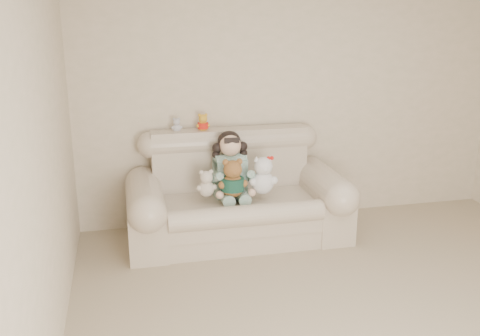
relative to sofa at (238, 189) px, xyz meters
The scene contains 9 objects.
wall_back 1.18m from the sofa, 34.86° to the left, with size 4.50×4.50×0.00m, color beige.
wall_left 2.63m from the sofa, 127.40° to the right, with size 5.00×5.00×0.00m, color beige.
sofa is the anchor object (origin of this frame).
seated_child 0.25m from the sofa, 124.97° to the left, with size 0.39×0.47×0.65m, color #29715B, non-canonical shape.
brown_teddy 0.27m from the sofa, 116.93° to the right, with size 0.27×0.21×0.43m, color brown, non-canonical shape.
white_cat 0.32m from the sofa, 33.38° to the right, with size 0.28×0.21×0.43m, color silver, non-canonical shape.
cream_teddy 0.36m from the sofa, 161.76° to the right, with size 0.19×0.15×0.30m, color silver, non-canonical shape.
yellow_mini_bear 0.75m from the sofa, 126.45° to the left, with size 0.14×0.10×0.21m, color gold, non-canonical shape.
grey_mini_plush 0.87m from the sofa, 143.98° to the left, with size 0.11×0.08×0.17m, color silver, non-canonical shape.
Camera 1 is at (-1.76, -2.69, 2.13)m, focal length 39.55 mm.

